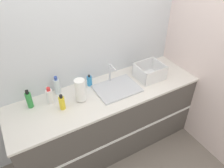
{
  "coord_description": "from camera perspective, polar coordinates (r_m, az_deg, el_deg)",
  "views": [
    {
      "loc": [
        -0.94,
        -1.44,
        2.55
      ],
      "look_at": [
        0.05,
        0.3,
        1.06
      ],
      "focal_mm": 35.0,
      "sensor_mm": 36.0,
      "label": 1
    }
  ],
  "objects": [
    {
      "name": "wall_right",
      "position": [
        3.04,
        18.79,
        10.33
      ],
      "size": [
        0.06,
        2.68,
        2.6
      ],
      "color": "silver",
      "rests_on": "ground_plane"
    },
    {
      "name": "bottle_green",
      "position": [
        2.48,
        -20.84,
        -3.85
      ],
      "size": [
        0.06,
        0.06,
        0.22
      ],
      "color": "#2D8C3D",
      "rests_on": "counter_cabinet"
    },
    {
      "name": "soap_dispenser",
      "position": [
        2.66,
        -5.92,
        0.85
      ],
      "size": [
        0.06,
        0.06,
        0.14
      ],
      "color": "#338CCC",
      "rests_on": "counter_cabinet"
    },
    {
      "name": "dish_rack",
      "position": [
        2.82,
        9.74,
        2.93
      ],
      "size": [
        0.33,
        0.3,
        0.19
      ],
      "color": "white",
      "rests_on": "counter_cabinet"
    },
    {
      "name": "bottle_clear",
      "position": [
        2.58,
        -14.16,
        -0.51
      ],
      "size": [
        0.07,
        0.07,
        0.23
      ],
      "color": "silver",
      "rests_on": "counter_cabinet"
    },
    {
      "name": "ground_plane",
      "position": [
        3.07,
        2.05,
        -19.43
      ],
      "size": [
        12.0,
        12.0,
        0.0
      ],
      "primitive_type": "plane",
      "color": "slate"
    },
    {
      "name": "counter_cabinet",
      "position": [
        2.89,
        -1.28,
        -9.36
      ],
      "size": [
        2.33,
        0.7,
        0.94
      ],
      "color": "#514C47",
      "rests_on": "ground_plane"
    },
    {
      "name": "sink",
      "position": [
        2.62,
        1.23,
        -0.94
      ],
      "size": [
        0.51,
        0.39,
        0.26
      ],
      "color": "silver",
      "rests_on": "counter_cabinet"
    },
    {
      "name": "bottle_white_spray",
      "position": [
        2.47,
        -15.94,
        -3.05
      ],
      "size": [
        0.07,
        0.07,
        0.2
      ],
      "color": "white",
      "rests_on": "counter_cabinet"
    },
    {
      "name": "paper_towel_roll",
      "position": [
        2.4,
        -8.29,
        -1.64
      ],
      "size": [
        0.11,
        0.11,
        0.27
      ],
      "color": "#4C4C51",
      "rests_on": "counter_cabinet"
    },
    {
      "name": "bottle_yellow",
      "position": [
        2.37,
        -12.94,
        -4.77
      ],
      "size": [
        0.06,
        0.06,
        0.18
      ],
      "color": "yellow",
      "rests_on": "counter_cabinet"
    },
    {
      "name": "wall_back",
      "position": [
        2.66,
        -5.38,
        8.38
      ],
      "size": [
        4.7,
        0.06,
        2.6
      ],
      "color": "silver",
      "rests_on": "ground_plane"
    }
  ]
}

